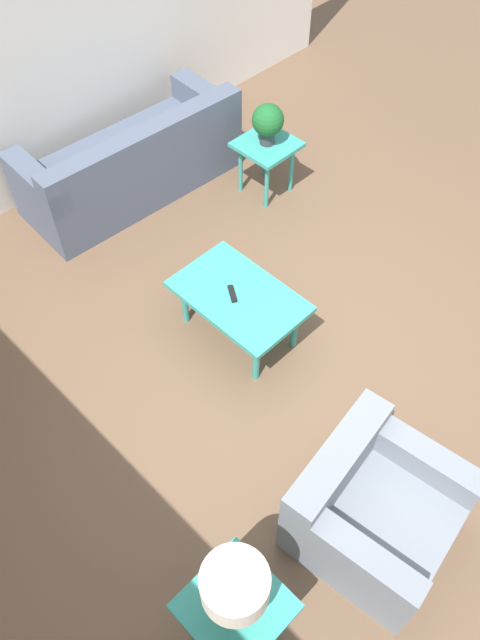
# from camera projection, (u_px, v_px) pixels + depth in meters

# --- Properties ---
(ground_plane) EXTENTS (14.00, 14.00, 0.00)m
(ground_plane) POSITION_uv_depth(u_px,v_px,m) (296.00, 354.00, 4.80)
(ground_plane) COLOR brown
(wall_right) EXTENTS (0.12, 7.20, 2.70)m
(wall_right) POSITION_uv_depth(u_px,v_px,m) (28.00, 42.00, 5.09)
(wall_right) COLOR white
(wall_right) RESTS_ON ground_plane
(sofa) EXTENTS (0.93, 2.09, 0.81)m
(sofa) POSITION_uv_depth(u_px,v_px,m) (133.00, 164.00, 5.75)
(sofa) COLOR #4C566B
(sofa) RESTS_ON ground_plane
(armchair) EXTENTS (0.95, 0.99, 0.70)m
(armchair) POSITION_uv_depth(u_px,v_px,m) (372.00, 508.00, 3.74)
(armchair) COLOR slate
(armchair) RESTS_ON ground_plane
(coffee_table) EXTENTS (0.98, 0.62, 0.45)m
(coffee_table) POSITION_uv_depth(u_px,v_px,m) (239.00, 299.00, 4.62)
(coffee_table) COLOR teal
(coffee_table) RESTS_ON ground_plane
(side_table_plant) EXTENTS (0.50, 0.50, 0.53)m
(side_table_plant) POSITION_uv_depth(u_px,v_px,m) (267.00, 151.00, 5.66)
(side_table_plant) COLOR teal
(side_table_plant) RESTS_ON ground_plane
(side_table_lamp) EXTENTS (0.50, 0.50, 0.53)m
(side_table_lamp) POSITION_uv_depth(u_px,v_px,m) (235.00, 610.00, 3.23)
(side_table_lamp) COLOR teal
(side_table_lamp) RESTS_ON ground_plane
(potted_plant) EXTENTS (0.28, 0.28, 0.38)m
(potted_plant) POSITION_uv_depth(u_px,v_px,m) (268.00, 121.00, 5.42)
(potted_plant) COLOR #333338
(potted_plant) RESTS_ON side_table_plant
(table_lamp) EXTENTS (0.33, 0.33, 0.46)m
(table_lamp) POSITION_uv_depth(u_px,v_px,m) (235.00, 587.00, 2.92)
(table_lamp) COLOR #997F4C
(table_lamp) RESTS_ON side_table_lamp
(remote_control) EXTENTS (0.16, 0.12, 0.02)m
(remote_control) POSITION_uv_depth(u_px,v_px,m) (232.00, 294.00, 4.57)
(remote_control) COLOR black
(remote_control) RESTS_ON coffee_table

